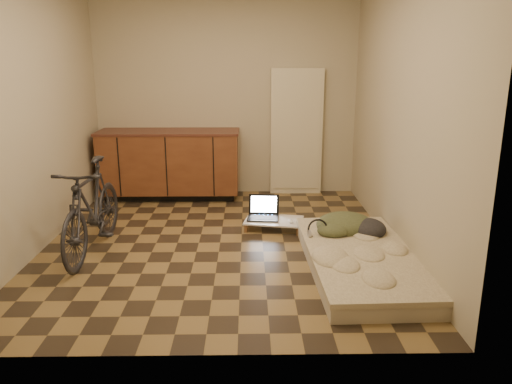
{
  "coord_description": "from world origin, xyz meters",
  "views": [
    {
      "loc": [
        0.29,
        -4.81,
        1.85
      ],
      "look_at": [
        0.37,
        -0.04,
        0.55
      ],
      "focal_mm": 35.0,
      "sensor_mm": 36.0,
      "label": 1
    }
  ],
  "objects_px": {
    "futon": "(361,260)",
    "lap_desk": "(274,221)",
    "bicycle": "(91,204)",
    "laptop": "(263,213)"
  },
  "relations": [
    {
      "from": "futon",
      "to": "laptop",
      "type": "relative_size",
      "value": 5.35
    },
    {
      "from": "lap_desk",
      "to": "laptop",
      "type": "distance_m",
      "value": 0.16
    },
    {
      "from": "bicycle",
      "to": "futon",
      "type": "distance_m",
      "value": 2.57
    },
    {
      "from": "futon",
      "to": "lap_desk",
      "type": "relative_size",
      "value": 2.84
    },
    {
      "from": "bicycle",
      "to": "lap_desk",
      "type": "xyz_separation_m",
      "value": [
        1.78,
        0.68,
        -0.41
      ]
    },
    {
      "from": "futon",
      "to": "bicycle",
      "type": "bearing_deg",
      "value": 168.79
    },
    {
      "from": "futon",
      "to": "laptop",
      "type": "bearing_deg",
      "value": 123.84
    },
    {
      "from": "bicycle",
      "to": "futon",
      "type": "bearing_deg",
      "value": -6.7
    },
    {
      "from": "bicycle",
      "to": "lap_desk",
      "type": "distance_m",
      "value": 1.94
    },
    {
      "from": "bicycle",
      "to": "lap_desk",
      "type": "height_order",
      "value": "bicycle"
    }
  ]
}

